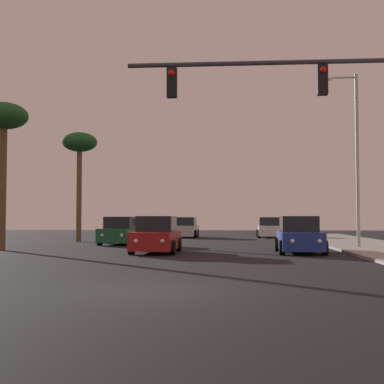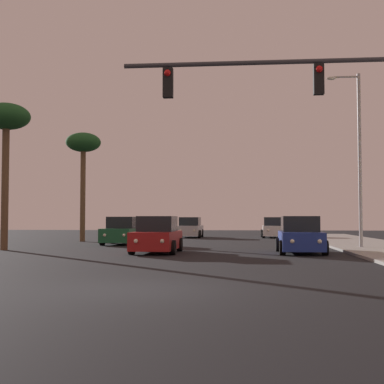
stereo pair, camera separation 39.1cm
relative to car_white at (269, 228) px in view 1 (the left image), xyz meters
name	(u,v)px [view 1 (the left image)]	position (x,y,z in m)	size (l,w,h in m)	color
ground_plane	(147,290)	(-4.95, -32.91, -0.76)	(120.00, 120.00, 0.00)	black
car_white	(269,228)	(0.00, 0.00, 0.00)	(2.04, 4.34, 1.68)	silver
car_silver	(186,228)	(-6.94, -0.27, 0.00)	(2.04, 4.34, 1.68)	#B7B7BC
car_red	(156,236)	(-6.53, -20.35, 0.00)	(2.04, 4.33, 1.68)	maroon
car_green	(120,232)	(-9.86, -12.68, 0.00)	(2.04, 4.33, 1.68)	#195933
car_blue	(299,236)	(-0.01, -20.01, 0.00)	(2.04, 4.33, 1.68)	navy
traffic_light_mast	(338,108)	(0.05, -28.84, 4.05)	(9.06, 0.36, 6.50)	#38383D
street_lamp	(355,150)	(3.32, -16.48, 4.36)	(1.74, 0.24, 9.00)	#99999E
palm_tree_mid	(80,147)	(-13.51, -8.91, 5.71)	(2.40, 2.40, 7.49)	brown
palm_tree_near	(4,123)	(-14.48, -18.91, 5.62)	(2.40, 2.40, 7.39)	brown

